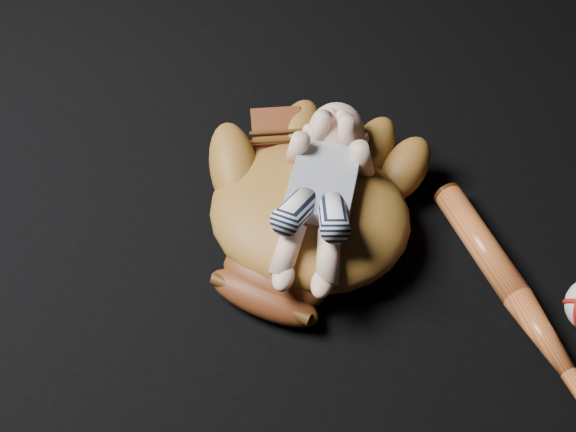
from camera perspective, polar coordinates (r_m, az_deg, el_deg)
The scene contains 3 objects.
baseball_glove at distance 1.09m, azimuth 1.73°, elevation 0.72°, with size 0.38×0.44×0.14m, color brown, non-canonical shape.
newborn_baby at distance 1.04m, azimuth 2.58°, elevation 1.87°, with size 0.15×0.33×0.14m, color #D9A88C, non-canonical shape.
baseball_bat at distance 1.09m, azimuth 18.40°, elevation -7.22°, with size 0.04×0.48×0.04m, color #B14F22, non-canonical shape.
Camera 1 is at (0.08, -0.70, 0.89)m, focal length 45.00 mm.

